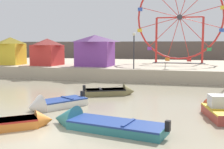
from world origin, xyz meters
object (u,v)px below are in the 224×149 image
(motorboat_olive_wood, at_px, (114,92))
(carnival_booth_yellow_awning, at_px, (11,50))
(motorboat_orange_hull, at_px, (18,123))
(motorboat_teal_painted, at_px, (94,123))
(motorboat_faded_red, at_px, (217,109))
(motorboat_white_red_stripe, at_px, (52,104))
(carnival_booth_purple_stall, at_px, (95,50))
(promenade_lamp_far, at_px, (134,45))
(carnival_booth_red_striped, at_px, (47,51))
(ferris_wheel_red_frame, at_px, (180,19))

(motorboat_olive_wood, distance_m, carnival_booth_yellow_awning, 19.03)
(motorboat_orange_hull, bearing_deg, motorboat_teal_painted, -23.95)
(motorboat_faded_red, relative_size, carnival_booth_yellow_awning, 1.22)
(motorboat_white_red_stripe, distance_m, motorboat_orange_hull, 4.14)
(carnival_booth_purple_stall, distance_m, promenade_lamp_far, 5.73)
(carnival_booth_red_striped, bearing_deg, motorboat_teal_painted, -53.40)
(motorboat_faded_red, height_order, motorboat_orange_hull, motorboat_faded_red)
(motorboat_olive_wood, distance_m, motorboat_white_red_stripe, 5.87)
(ferris_wheel_red_frame, distance_m, promenade_lamp_far, 11.38)
(ferris_wheel_red_frame, relative_size, promenade_lamp_far, 3.12)
(motorboat_faded_red, relative_size, motorboat_orange_hull, 1.17)
(carnival_booth_purple_stall, bearing_deg, motorboat_teal_painted, -70.53)
(ferris_wheel_red_frame, bearing_deg, motorboat_olive_wood, -103.08)
(motorboat_teal_painted, xyz_separation_m, carnival_booth_purple_stall, (-6.32, 19.11, 2.96))
(motorboat_white_red_stripe, relative_size, promenade_lamp_far, 1.04)
(motorboat_orange_hull, height_order, carnival_booth_purple_stall, carnival_booth_purple_stall)
(motorboat_teal_painted, xyz_separation_m, carnival_booth_red_striped, (-12.28, 18.90, 2.77))
(motorboat_orange_hull, bearing_deg, promenade_lamp_far, 43.59)
(ferris_wheel_red_frame, height_order, carnival_booth_yellow_awning, ferris_wheel_red_frame)
(ferris_wheel_red_frame, bearing_deg, carnival_booth_yellow_awning, -158.53)
(carnival_booth_yellow_awning, bearing_deg, motorboat_white_red_stripe, -50.41)
(motorboat_white_red_stripe, xyz_separation_m, ferris_wheel_red_frame, (6.61, 23.35, 6.88))
(motorboat_teal_painted, height_order, carnival_booth_yellow_awning, carnival_booth_yellow_awning)
(promenade_lamp_far, bearing_deg, motorboat_teal_painted, -85.62)
(motorboat_faded_red, height_order, promenade_lamp_far, promenade_lamp_far)
(motorboat_faded_red, height_order, motorboat_white_red_stripe, motorboat_faded_red)
(motorboat_faded_red, distance_m, motorboat_white_red_stripe, 9.49)
(motorboat_teal_painted, distance_m, promenade_lamp_far, 16.91)
(carnival_booth_purple_stall, xyz_separation_m, carnival_booth_yellow_awning, (-10.86, -0.47, -0.10))
(motorboat_olive_wood, height_order, promenade_lamp_far, promenade_lamp_far)
(motorboat_white_red_stripe, relative_size, ferris_wheel_red_frame, 0.33)
(motorboat_faded_red, bearing_deg, carnival_booth_purple_stall, 26.18)
(carnival_booth_red_striped, bearing_deg, motorboat_white_red_stripe, -57.86)
(motorboat_orange_hull, distance_m, ferris_wheel_red_frame, 29.01)
(carnival_booth_red_striped, bearing_deg, motorboat_faded_red, -36.20)
(motorboat_teal_painted, distance_m, ferris_wheel_red_frame, 27.57)
(motorboat_faded_red, distance_m, motorboat_teal_painted, 6.93)
(motorboat_faded_red, distance_m, carnival_booth_yellow_awning, 27.38)
(motorboat_teal_painted, bearing_deg, motorboat_orange_hull, 26.23)
(ferris_wheel_red_frame, bearing_deg, carnival_booth_purple_stall, -141.10)
(carnival_booth_red_striped, xyz_separation_m, carnival_booth_yellow_awning, (-4.90, -0.25, 0.09))
(carnival_booth_purple_stall, relative_size, carnival_booth_yellow_awning, 1.29)
(motorboat_faded_red, relative_size, carnival_booth_red_striped, 1.11)
(ferris_wheel_red_frame, bearing_deg, motorboat_teal_painted, -96.19)
(carnival_booth_purple_stall, height_order, carnival_booth_red_striped, carnival_booth_purple_stall)
(motorboat_white_red_stripe, bearing_deg, promenade_lamp_far, -157.25)
(motorboat_olive_wood, height_order, motorboat_white_red_stripe, motorboat_white_red_stripe)
(carnival_booth_red_striped, distance_m, promenade_lamp_far, 11.30)
(motorboat_faded_red, xyz_separation_m, carnival_booth_yellow_awning, (-22.91, 14.75, 2.72))
(motorboat_orange_hull, height_order, carnival_booth_red_striped, carnival_booth_red_striped)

